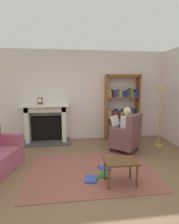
{
  "coord_description": "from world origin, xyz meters",
  "views": [
    {
      "loc": [
        -0.46,
        -3.05,
        1.72
      ],
      "look_at": [
        0.1,
        1.2,
        1.05
      ],
      "focal_mm": 29.25,
      "sensor_mm": 36.0,
      "label": 1
    }
  ],
  "objects_px": {
    "side_table": "(121,164)",
    "bookshelf": "(122,109)",
    "mantel_clock": "(40,101)",
    "fireplace": "(46,122)",
    "seated_reader": "(123,127)",
    "armchair_reading": "(127,136)",
    "floor_lamp": "(162,95)"
  },
  "relations": [
    {
      "from": "side_table",
      "to": "mantel_clock",
      "type": "bearing_deg",
      "value": 123.86
    },
    {
      "from": "mantel_clock",
      "to": "armchair_reading",
      "type": "relative_size",
      "value": 0.19
    },
    {
      "from": "fireplace",
      "to": "floor_lamp",
      "type": "bearing_deg",
      "value": -13.91
    },
    {
      "from": "seated_reader",
      "to": "side_table",
      "type": "xyz_separation_m",
      "value": [
        -0.53,
        -1.52,
        -0.26
      ]
    },
    {
      "from": "armchair_reading",
      "to": "seated_reader",
      "type": "height_order",
      "value": "seated_reader"
    },
    {
      "from": "bookshelf",
      "to": "mantel_clock",
      "type": "bearing_deg",
      "value": -176.82
    },
    {
      "from": "fireplace",
      "to": "seated_reader",
      "type": "bearing_deg",
      "value": -26.26
    },
    {
      "from": "side_table",
      "to": "floor_lamp",
      "type": "xyz_separation_m",
      "value": [
        1.64,
        1.74,
        1.05
      ]
    },
    {
      "from": "fireplace",
      "to": "bookshelf",
      "type": "height_order",
      "value": "bookshelf"
    },
    {
      "from": "bookshelf",
      "to": "side_table",
      "type": "xyz_separation_m",
      "value": [
        -0.83,
        -2.54,
        -0.57
      ]
    },
    {
      "from": "mantel_clock",
      "to": "floor_lamp",
      "type": "distance_m",
      "value": 3.32
    },
    {
      "from": "floor_lamp",
      "to": "seated_reader",
      "type": "bearing_deg",
      "value": -168.86
    },
    {
      "from": "fireplace",
      "to": "side_table",
      "type": "relative_size",
      "value": 2.41
    },
    {
      "from": "fireplace",
      "to": "side_table",
      "type": "height_order",
      "value": "fireplace"
    },
    {
      "from": "mantel_clock",
      "to": "seated_reader",
      "type": "height_order",
      "value": "mantel_clock"
    },
    {
      "from": "mantel_clock",
      "to": "side_table",
      "type": "height_order",
      "value": "mantel_clock"
    },
    {
      "from": "armchair_reading",
      "to": "mantel_clock",
      "type": "bearing_deg",
      "value": -70.53
    },
    {
      "from": "fireplace",
      "to": "mantel_clock",
      "type": "bearing_deg",
      "value": -144.31
    },
    {
      "from": "armchair_reading",
      "to": "fireplace",
      "type": "bearing_deg",
      "value": -74.1
    },
    {
      "from": "bookshelf",
      "to": "seated_reader",
      "type": "bearing_deg",
      "value": -106.21
    },
    {
      "from": "bookshelf",
      "to": "side_table",
      "type": "distance_m",
      "value": 2.73
    },
    {
      "from": "mantel_clock",
      "to": "bookshelf",
      "type": "relative_size",
      "value": 0.09
    },
    {
      "from": "side_table",
      "to": "bookshelf",
      "type": "bearing_deg",
      "value": 72.03
    },
    {
      "from": "armchair_reading",
      "to": "side_table",
      "type": "height_order",
      "value": "armchair_reading"
    },
    {
      "from": "side_table",
      "to": "floor_lamp",
      "type": "relative_size",
      "value": 0.34
    },
    {
      "from": "seated_reader",
      "to": "armchair_reading",
      "type": "bearing_deg",
      "value": 90.0
    },
    {
      "from": "fireplace",
      "to": "mantel_clock",
      "type": "height_order",
      "value": "mantel_clock"
    },
    {
      "from": "armchair_reading",
      "to": "floor_lamp",
      "type": "height_order",
      "value": "floor_lamp"
    },
    {
      "from": "fireplace",
      "to": "seated_reader",
      "type": "relative_size",
      "value": 1.18
    },
    {
      "from": "bookshelf",
      "to": "seated_reader",
      "type": "height_order",
      "value": "bookshelf"
    },
    {
      "from": "armchair_reading",
      "to": "side_table",
      "type": "bearing_deg",
      "value": 19.9
    },
    {
      "from": "seated_reader",
      "to": "floor_lamp",
      "type": "distance_m",
      "value": 1.38
    }
  ]
}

